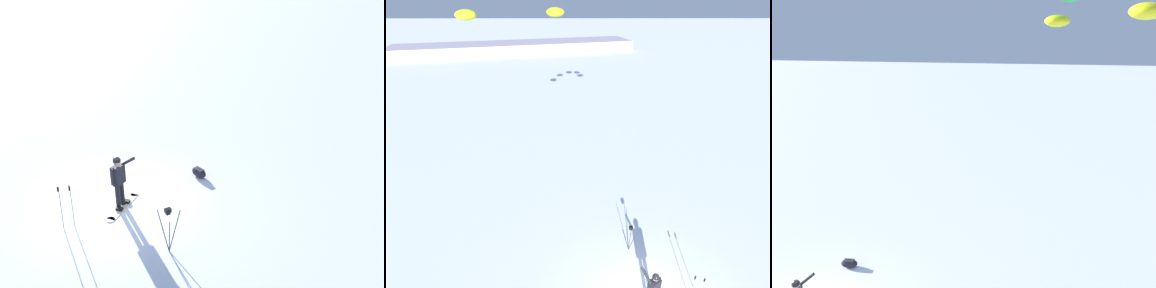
% 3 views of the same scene
% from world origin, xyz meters
% --- Properties ---
extents(snowboarder, '(0.58, 0.71, 1.74)m').
position_xyz_m(snowboarder, '(0.19, -0.04, 1.05)').
color(snowboarder, black).
rests_on(snowboarder, ground_plane).
extents(traction_kite, '(3.67, 4.86, 1.58)m').
position_xyz_m(traction_kite, '(8.09, 5.41, 9.75)').
color(traction_kite, yellow).
extents(camera_tripod, '(0.66, 0.52, 1.33)m').
position_xyz_m(camera_tripod, '(2.78, 0.32, 0.95)').
color(camera_tripod, '#262628').
rests_on(camera_tripod, ground_plane).
extents(ski_poles, '(0.33, 0.38, 1.30)m').
position_xyz_m(ski_poles, '(0.37, -1.66, 0.85)').
color(ski_poles, gray).
rests_on(ski_poles, ground_plane).
extents(distant_ridge, '(20.48, 46.71, 1.85)m').
position_xyz_m(distant_ridge, '(52.43, 14.29, 0.92)').
color(distant_ridge, '#A79DB5').
rests_on(distant_ridge, ground_plane).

